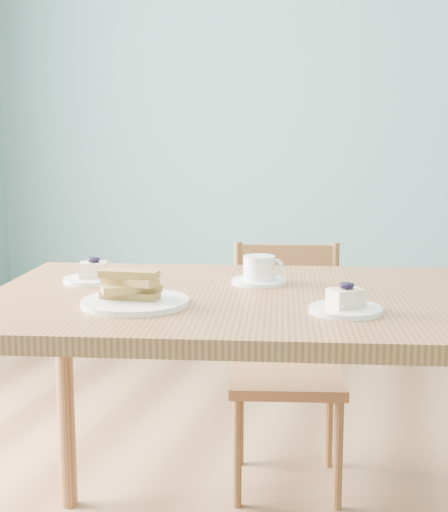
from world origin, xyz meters
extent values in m
cube|color=slate|center=(0.00, 2.50, 1.35)|extent=(5.00, 0.01, 2.70)
cube|color=#9B613A|center=(-0.14, -0.08, 0.76)|extent=(1.59, 1.09, 0.04)
cylinder|color=#9B613A|center=(-0.86, 0.15, 0.37)|extent=(0.05, 0.05, 0.74)
cube|color=#9B613A|center=(-0.21, 0.47, 0.38)|extent=(0.44, 0.43, 0.04)
cylinder|color=#9B613A|center=(-0.34, 0.29, 0.18)|extent=(0.03, 0.03, 0.36)
cylinder|color=#9B613A|center=(-0.02, 0.35, 0.18)|extent=(0.03, 0.03, 0.36)
cylinder|color=#9B613A|center=(-0.40, 0.58, 0.18)|extent=(0.03, 0.03, 0.36)
cylinder|color=#9B613A|center=(-0.09, 0.65, 0.18)|extent=(0.03, 0.03, 0.36)
cylinder|color=#9B613A|center=(-0.41, 0.59, 0.61)|extent=(0.03, 0.03, 0.42)
cylinder|color=#9B613A|center=(-0.08, 0.66, 0.61)|extent=(0.03, 0.03, 0.42)
cube|color=#9B613A|center=(-0.24, 0.62, 0.73)|extent=(0.32, 0.09, 0.16)
cylinder|color=#9B613A|center=(-0.32, 0.61, 0.52)|extent=(0.01, 0.01, 0.25)
cylinder|color=#9B613A|center=(-0.24, 0.62, 0.52)|extent=(0.01, 0.01, 0.25)
cylinder|color=#9B613A|center=(-0.17, 0.64, 0.52)|extent=(0.01, 0.01, 0.25)
cylinder|color=white|center=(0.04, -0.22, 0.79)|extent=(0.16, 0.16, 0.01)
cube|color=beige|center=(0.04, -0.22, 0.82)|extent=(0.09, 0.09, 0.04)
ellipsoid|color=black|center=(0.04, -0.22, 0.85)|extent=(0.03, 0.03, 0.02)
sphere|color=black|center=(0.05, -0.22, 0.85)|extent=(0.01, 0.01, 0.01)
sphere|color=black|center=(0.03, -0.21, 0.85)|extent=(0.01, 0.01, 0.01)
sphere|color=black|center=(0.04, -0.23, 0.85)|extent=(0.01, 0.01, 0.01)
cylinder|color=white|center=(-0.66, -0.05, 0.79)|extent=(0.16, 0.16, 0.01)
cube|color=beige|center=(-0.66, -0.05, 0.82)|extent=(0.08, 0.07, 0.04)
ellipsoid|color=black|center=(-0.66, -0.05, 0.85)|extent=(0.03, 0.03, 0.02)
sphere|color=black|center=(-0.65, -0.04, 0.85)|extent=(0.01, 0.01, 0.01)
sphere|color=black|center=(-0.67, -0.04, 0.85)|extent=(0.01, 0.01, 0.01)
sphere|color=black|center=(-0.65, -0.05, 0.85)|extent=(0.01, 0.01, 0.01)
cylinder|color=white|center=(-0.22, 0.05, 0.79)|extent=(0.15, 0.15, 0.01)
cylinder|color=white|center=(-0.22, 0.05, 0.83)|extent=(0.11, 0.11, 0.06)
cylinder|color=olive|center=(-0.22, 0.05, 0.85)|extent=(0.07, 0.07, 0.00)
torus|color=white|center=(-0.18, 0.06, 0.83)|extent=(0.05, 0.03, 0.05)
cylinder|color=white|center=(-0.44, -0.28, 0.79)|extent=(0.25, 0.25, 0.01)
camera|label=1|loc=(0.17, -1.79, 1.17)|focal=50.00mm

